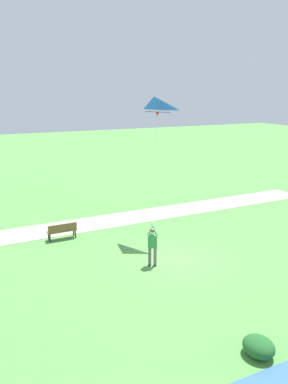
{
  "coord_description": "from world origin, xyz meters",
  "views": [
    {
      "loc": [
        -14.3,
        8.62,
        7.51
      ],
      "look_at": [
        -0.05,
        1.61,
        3.41
      ],
      "focal_mm": 36.57,
      "sensor_mm": 36.0,
      "label": 1
    }
  ],
  "objects_px": {
    "park_bench_near_walkway": "(62,230)",
    "flying_kite": "(154,107)",
    "lakeside_shrub": "(259,347)",
    "person_kite_flyer": "(153,243)"
  },
  "relations": [
    {
      "from": "person_kite_flyer",
      "to": "lakeside_shrub",
      "type": "distance_m",
      "value": 6.84
    },
    {
      "from": "flying_kite",
      "to": "lakeside_shrub",
      "type": "bearing_deg",
      "value": 170.32
    },
    {
      "from": "lakeside_shrub",
      "to": "flying_kite",
      "type": "bearing_deg",
      "value": -9.68
    },
    {
      "from": "person_kite_flyer",
      "to": "lakeside_shrub",
      "type": "bearing_deg",
      "value": 179.83
    },
    {
      "from": "park_bench_near_walkway",
      "to": "flying_kite",
      "type": "bearing_deg",
      "value": -112.16
    },
    {
      "from": "park_bench_near_walkway",
      "to": "lakeside_shrub",
      "type": "distance_m",
      "value": 11.99
    },
    {
      "from": "person_kite_flyer",
      "to": "flying_kite",
      "type": "height_order",
      "value": "flying_kite"
    },
    {
      "from": "flying_kite",
      "to": "park_bench_near_walkway",
      "type": "relative_size",
      "value": 3.62
    },
    {
      "from": "person_kite_flyer",
      "to": "park_bench_near_walkway",
      "type": "bearing_deg",
      "value": 29.59
    },
    {
      "from": "flying_kite",
      "to": "lakeside_shrub",
      "type": "relative_size",
      "value": 5.37
    }
  ]
}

